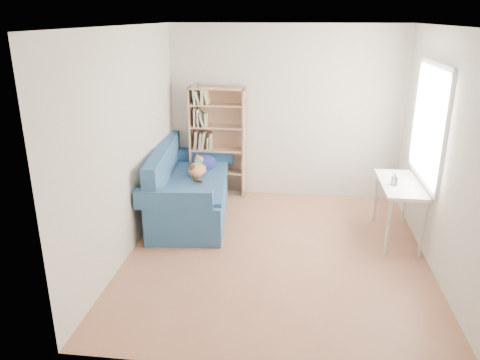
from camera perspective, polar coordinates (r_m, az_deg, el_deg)
name	(u,v)px	position (r m, az deg, el deg)	size (l,w,h in m)	color
ground	(276,253)	(5.72, 4.47, -8.84)	(4.00, 4.00, 0.00)	#9A5F45
room_shell	(290,119)	(5.18, 6.07, 7.43)	(3.54, 4.04, 2.62)	silver
sofa	(188,190)	(6.63, -6.33, -1.28)	(1.15, 2.10, 0.99)	navy
bookshelf	(218,147)	(7.25, -2.76, 4.09)	(0.85, 0.26, 1.70)	tan
desk	(400,189)	(6.13, 18.92, -1.10)	(0.49, 1.07, 0.75)	silver
pen_cup	(394,180)	(5.97, 18.30, -0.06)	(0.08, 0.08, 0.16)	white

